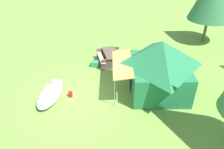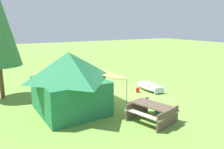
{
  "view_description": "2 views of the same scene",
  "coord_description": "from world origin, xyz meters",
  "px_view_note": "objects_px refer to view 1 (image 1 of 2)",
  "views": [
    {
      "loc": [
        8.85,
        1.64,
        6.88
      ],
      "look_at": [
        -0.3,
        1.33,
        1.03
      ],
      "focal_mm": 35.1,
      "sensor_mm": 36.0,
      "label": 1
    },
    {
      "loc": [
        -9.94,
        6.86,
        3.93
      ],
      "look_at": [
        0.38,
        0.92,
        1.25
      ],
      "focal_mm": 35.61,
      "sensor_mm": 36.0,
      "label": 2
    }
  ],
  "objects_px": {
    "beached_rowboat": "(50,94)",
    "canvas_cabin_tent": "(159,66)",
    "cooler_box": "(95,64)",
    "fuel_can": "(71,94)",
    "picnic_table": "(111,56)"
  },
  "relations": [
    {
      "from": "canvas_cabin_tent",
      "to": "cooler_box",
      "type": "bearing_deg",
      "value": -123.67
    },
    {
      "from": "beached_rowboat",
      "to": "canvas_cabin_tent",
      "type": "xyz_separation_m",
      "value": [
        -0.9,
        5.4,
        1.21
      ]
    },
    {
      "from": "beached_rowboat",
      "to": "fuel_can",
      "type": "xyz_separation_m",
      "value": [
        -0.15,
        0.99,
        -0.07
      ]
    },
    {
      "from": "beached_rowboat",
      "to": "fuel_can",
      "type": "height_order",
      "value": "beached_rowboat"
    },
    {
      "from": "beached_rowboat",
      "to": "canvas_cabin_tent",
      "type": "distance_m",
      "value": 5.6
    },
    {
      "from": "canvas_cabin_tent",
      "to": "cooler_box",
      "type": "height_order",
      "value": "canvas_cabin_tent"
    },
    {
      "from": "canvas_cabin_tent",
      "to": "cooler_box",
      "type": "xyz_separation_m",
      "value": [
        -2.31,
        -3.47,
        -1.27
      ]
    },
    {
      "from": "cooler_box",
      "to": "fuel_can",
      "type": "bearing_deg",
      "value": -16.99
    },
    {
      "from": "beached_rowboat",
      "to": "cooler_box",
      "type": "relative_size",
      "value": 5.14
    },
    {
      "from": "beached_rowboat",
      "to": "picnic_table",
      "type": "bearing_deg",
      "value": 141.99
    },
    {
      "from": "canvas_cabin_tent",
      "to": "picnic_table",
      "type": "distance_m",
      "value": 3.87
    },
    {
      "from": "beached_rowboat",
      "to": "fuel_can",
      "type": "distance_m",
      "value": 1.0
    },
    {
      "from": "fuel_can",
      "to": "beached_rowboat",
      "type": "bearing_deg",
      "value": -81.47
    },
    {
      "from": "beached_rowboat",
      "to": "canvas_cabin_tent",
      "type": "relative_size",
      "value": 0.6
    },
    {
      "from": "canvas_cabin_tent",
      "to": "fuel_can",
      "type": "bearing_deg",
      "value": -80.27
    }
  ]
}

